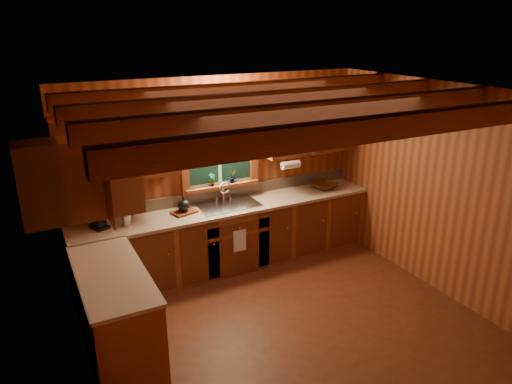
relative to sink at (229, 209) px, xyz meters
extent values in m
plane|color=#562814|center=(0.00, -1.60, -0.86)|extent=(4.20, 4.20, 0.00)
plane|color=brown|center=(0.00, -1.60, 1.74)|extent=(4.20, 4.20, 0.00)
plane|color=brown|center=(0.00, 0.30, 0.44)|extent=(4.20, 0.00, 4.20)
plane|color=brown|center=(0.00, -3.50, 0.44)|extent=(4.20, 0.00, 4.20)
plane|color=brown|center=(-2.10, -1.60, 0.44)|extent=(0.00, 3.80, 3.80)
plane|color=brown|center=(2.10, -1.60, 0.44)|extent=(0.00, 3.80, 3.80)
cube|color=brown|center=(0.00, -2.80, 1.63)|extent=(4.20, 0.14, 0.18)
cube|color=brown|center=(0.00, -2.00, 1.63)|extent=(4.20, 0.14, 0.18)
cube|color=brown|center=(0.00, -1.20, 1.63)|extent=(4.20, 0.14, 0.18)
cube|color=brown|center=(0.00, -0.40, 1.63)|extent=(4.20, 0.14, 0.18)
cube|color=brown|center=(0.00, -0.01, -0.43)|extent=(4.20, 0.62, 0.86)
cube|color=brown|center=(-1.79, -1.12, -0.43)|extent=(0.62, 1.60, 0.86)
cube|color=tan|center=(0.00, -0.01, 0.02)|extent=(4.20, 0.66, 0.04)
cube|color=tan|center=(-1.78, -1.12, 0.02)|extent=(0.64, 1.60, 0.04)
cube|color=tan|center=(0.00, 0.28, 0.12)|extent=(4.20, 0.02, 0.16)
cube|color=white|center=(-1.47, -0.92, -0.43)|extent=(0.02, 0.60, 0.80)
cube|color=brown|center=(-1.70, 0.13, 0.98)|extent=(0.78, 0.34, 0.78)
cube|color=brown|center=(-0.92, 0.13, 0.98)|extent=(0.55, 0.34, 0.78)
cube|color=brown|center=(0.92, 0.13, 0.98)|extent=(0.55, 0.34, 0.78)
cube|color=brown|center=(1.70, 0.13, 0.98)|extent=(0.78, 0.34, 0.78)
cube|color=brown|center=(-1.93, -0.92, 0.98)|extent=(0.34, 1.10, 0.78)
cube|color=brown|center=(0.00, 0.26, 1.14)|extent=(1.12, 0.08, 0.10)
cube|color=brown|center=(0.00, 0.26, 0.24)|extent=(1.12, 0.08, 0.10)
cube|color=brown|center=(-0.51, 0.26, 0.69)|extent=(0.10, 0.08, 0.80)
cube|color=brown|center=(0.51, 0.26, 0.69)|extent=(0.10, 0.08, 0.80)
cube|color=#3F7430|center=(0.00, 0.29, 0.69)|extent=(0.92, 0.01, 0.80)
cube|color=black|center=(-0.24, 0.27, 0.52)|extent=(0.42, 0.02, 0.42)
cube|color=black|center=(0.24, 0.27, 0.52)|extent=(0.42, 0.02, 0.42)
cylinder|color=black|center=(0.00, 0.27, 0.71)|extent=(0.92, 0.01, 0.01)
cube|color=brown|center=(0.00, 0.22, 0.26)|extent=(1.06, 0.14, 0.04)
cylinder|color=black|center=(0.00, 0.26, 1.37)|extent=(0.08, 0.03, 0.08)
cylinder|color=black|center=(-0.10, 0.20, 1.37)|extent=(0.09, 0.17, 0.08)
cylinder|color=black|center=(0.10, 0.20, 1.37)|extent=(0.09, 0.17, 0.08)
sphere|color=#FFE0A5|center=(-0.16, 0.14, 1.30)|extent=(0.13, 0.13, 0.13)
sphere|color=#FFE0A5|center=(0.16, 0.14, 1.30)|extent=(0.13, 0.13, 0.13)
cylinder|color=white|center=(0.92, -0.07, 0.51)|extent=(0.27, 0.11, 0.11)
cube|color=white|center=(0.00, -0.34, -0.34)|extent=(0.18, 0.01, 0.30)
cube|color=silver|center=(0.00, 0.00, 0.05)|extent=(0.82, 0.48, 0.02)
cube|color=#262628|center=(-0.19, 0.00, -0.02)|extent=(0.34, 0.40, 0.14)
cube|color=#262628|center=(0.19, 0.00, -0.02)|extent=(0.34, 0.40, 0.14)
cylinder|color=silver|center=(0.00, 0.18, 0.15)|extent=(0.04, 0.04, 0.22)
torus|color=silver|center=(0.00, 0.12, 0.26)|extent=(0.16, 0.02, 0.16)
cube|color=black|center=(-1.69, 0.04, 0.06)|extent=(0.17, 0.21, 0.03)
cube|color=black|center=(-1.69, 0.10, 0.21)|extent=(0.17, 0.08, 0.29)
cube|color=black|center=(-1.69, 0.02, 0.33)|extent=(0.17, 0.19, 0.04)
cylinder|color=black|center=(-1.69, 0.01, 0.14)|extent=(0.11, 0.11, 0.12)
cylinder|color=silver|center=(-1.37, -0.02, 0.11)|extent=(0.11, 0.11, 0.14)
cylinder|color=black|center=(-1.39, -0.03, 0.25)|extent=(0.03, 0.03, 0.20)
cylinder|color=black|center=(-1.37, -0.02, 0.25)|extent=(0.01, 0.01, 0.20)
cylinder|color=black|center=(-1.36, -0.01, 0.25)|extent=(0.03, 0.03, 0.20)
cylinder|color=black|center=(-1.35, 0.00, 0.25)|extent=(0.04, 0.05, 0.20)
cube|color=#5B2813|center=(-0.62, 0.02, 0.06)|extent=(0.35, 0.29, 0.03)
sphere|color=black|center=(-0.62, 0.02, 0.15)|extent=(0.16, 0.16, 0.16)
cylinder|color=black|center=(-0.62, 0.02, 0.25)|extent=(0.02, 0.02, 0.04)
imported|color=#48230C|center=(1.56, -0.01, 0.09)|extent=(0.40, 0.40, 0.09)
imported|color=#5B2813|center=(-0.15, 0.21, 0.38)|extent=(0.11, 0.09, 0.19)
imported|color=#5B2813|center=(0.16, 0.22, 0.37)|extent=(0.11, 0.10, 0.18)
camera|label=1|loc=(-2.43, -5.47, 2.37)|focal=33.28mm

